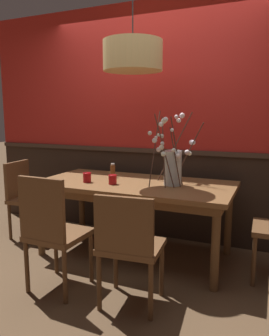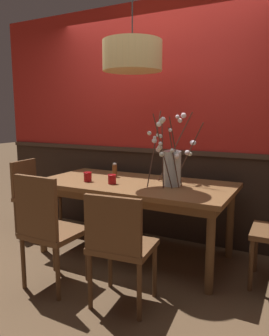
{
  "view_description": "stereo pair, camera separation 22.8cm",
  "coord_description": "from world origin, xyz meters",
  "px_view_note": "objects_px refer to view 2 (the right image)",
  "views": [
    {
      "loc": [
        1.26,
        -2.9,
        1.42
      ],
      "look_at": [
        0.0,
        0.0,
        0.9
      ],
      "focal_mm": 34.8,
      "sensor_mm": 36.0,
      "label": 1
    },
    {
      "loc": [
        1.46,
        -2.8,
        1.42
      ],
      "look_at": [
        0.0,
        0.0,
        0.9
      ],
      "focal_mm": 34.8,
      "sensor_mm": 36.0,
      "label": 2
    }
  ],
  "objects_px": {
    "chair_near_side_left": "(48,226)",
    "chair_far_side_left": "(149,187)",
    "condiment_bottle": "(115,170)",
    "candle_holder_nearer_edge": "(112,179)",
    "chair_near_side_right": "(119,243)",
    "chair_far_side_right": "(191,190)",
    "dining_table": "(135,190)",
    "vase_with_blossoms": "(172,165)",
    "candle_holder_nearer_center": "(88,177)",
    "chair_head_west_end": "(33,193)",
    "pendant_lamp": "(132,56)"
  },
  "relations": [
    {
      "from": "vase_with_blossoms",
      "to": "candle_holder_nearer_center",
      "type": "bearing_deg",
      "value": -165.07
    },
    {
      "from": "candle_holder_nearer_edge",
      "to": "condiment_bottle",
      "type": "bearing_deg",
      "value": 116.98
    },
    {
      "from": "chair_far_side_left",
      "to": "chair_near_side_right",
      "type": "relative_size",
      "value": 0.99
    },
    {
      "from": "chair_far_side_right",
      "to": "candle_holder_nearer_edge",
      "type": "height_order",
      "value": "chair_far_side_right"
    },
    {
      "from": "chair_far_side_right",
      "to": "dining_table",
      "type": "bearing_deg",
      "value": -108.22
    },
    {
      "from": "condiment_bottle",
      "to": "chair_near_side_right",
      "type": "bearing_deg",
      "value": -57.5
    },
    {
      "from": "condiment_bottle",
      "to": "pendant_lamp",
      "type": "distance_m",
      "value": 1.19
    },
    {
      "from": "chair_near_side_right",
      "to": "chair_far_side_right",
      "type": "bearing_deg",
      "value": 91.08
    },
    {
      "from": "chair_near_side_left",
      "to": "chair_far_side_left",
      "type": "distance_m",
      "value": 1.82
    },
    {
      "from": "chair_near_side_right",
      "to": "vase_with_blossoms",
      "type": "height_order",
      "value": "vase_with_blossoms"
    },
    {
      "from": "candle_holder_nearer_center",
      "to": "chair_far_side_right",
      "type": "bearing_deg",
      "value": 56.31
    },
    {
      "from": "chair_far_side_left",
      "to": "chair_near_side_right",
      "type": "height_order",
      "value": "chair_near_side_right"
    },
    {
      "from": "chair_far_side_right",
      "to": "chair_near_side_left",
      "type": "relative_size",
      "value": 0.95
    },
    {
      "from": "chair_far_side_left",
      "to": "chair_near_side_right",
      "type": "xyz_separation_m",
      "value": [
        0.6,
        -1.78,
        0.01
      ]
    },
    {
      "from": "candle_holder_nearer_center",
      "to": "pendant_lamp",
      "type": "xyz_separation_m",
      "value": [
        0.44,
        0.13,
        1.14
      ]
    },
    {
      "from": "chair_near_side_right",
      "to": "condiment_bottle",
      "type": "relative_size",
      "value": 5.85
    },
    {
      "from": "vase_with_blossoms",
      "to": "condiment_bottle",
      "type": "height_order",
      "value": "vase_with_blossoms"
    },
    {
      "from": "candle_holder_nearer_edge",
      "to": "chair_far_side_right",
      "type": "bearing_deg",
      "value": 67.06
    },
    {
      "from": "chair_near_side_right",
      "to": "chair_head_west_end",
      "type": "distance_m",
      "value": 1.92
    },
    {
      "from": "chair_near_side_right",
      "to": "chair_head_west_end",
      "type": "xyz_separation_m",
      "value": [
        -1.71,
        0.87,
        -0.01
      ]
    },
    {
      "from": "chair_near_side_right",
      "to": "candle_holder_nearer_edge",
      "type": "distance_m",
      "value": 0.91
    },
    {
      "from": "candle_holder_nearer_edge",
      "to": "candle_holder_nearer_center",
      "type": "bearing_deg",
      "value": -176.27
    },
    {
      "from": "candle_holder_nearer_center",
      "to": "candle_holder_nearer_edge",
      "type": "relative_size",
      "value": 1.04
    },
    {
      "from": "dining_table",
      "to": "condiment_bottle",
      "type": "bearing_deg",
      "value": 154.29
    },
    {
      "from": "dining_table",
      "to": "chair_far_side_right",
      "type": "height_order",
      "value": "chair_far_side_right"
    },
    {
      "from": "chair_far_side_left",
      "to": "vase_with_blossoms",
      "type": "xyz_separation_m",
      "value": [
        0.64,
        -0.88,
        0.46
      ]
    },
    {
      "from": "dining_table",
      "to": "chair_far_side_left",
      "type": "relative_size",
      "value": 2.22
    },
    {
      "from": "chair_near_side_right",
      "to": "chair_near_side_left",
      "type": "bearing_deg",
      "value": -176.8
    },
    {
      "from": "chair_far_side_right",
      "to": "chair_far_side_left",
      "type": "distance_m",
      "value": 0.56
    },
    {
      "from": "chair_far_side_right",
      "to": "chair_near_side_left",
      "type": "bearing_deg",
      "value": -108.58
    },
    {
      "from": "chair_near_side_left",
      "to": "chair_head_west_end",
      "type": "bearing_deg",
      "value": 139.5
    },
    {
      "from": "chair_far_side_left",
      "to": "candle_holder_nearer_edge",
      "type": "xyz_separation_m",
      "value": [
        0.11,
        -1.08,
        0.31
      ]
    },
    {
      "from": "chair_head_west_end",
      "to": "chair_far_side_left",
      "type": "bearing_deg",
      "value": 39.27
    },
    {
      "from": "chair_near_side_right",
      "to": "pendant_lamp",
      "type": "xyz_separation_m",
      "value": [
        -0.33,
        0.81,
        1.44
      ]
    },
    {
      "from": "condiment_bottle",
      "to": "pendant_lamp",
      "type": "height_order",
      "value": "pendant_lamp"
    },
    {
      "from": "chair_far_side_left",
      "to": "candle_holder_nearer_edge",
      "type": "distance_m",
      "value": 1.13
    },
    {
      "from": "chair_near_side_left",
      "to": "dining_table",
      "type": "bearing_deg",
      "value": 71.06
    },
    {
      "from": "chair_far_side_left",
      "to": "candle_holder_nearer_center",
      "type": "bearing_deg",
      "value": -98.65
    },
    {
      "from": "chair_head_west_end",
      "to": "condiment_bottle",
      "type": "bearing_deg",
      "value": 8.27
    },
    {
      "from": "chair_far_side_left",
      "to": "condiment_bottle",
      "type": "xyz_separation_m",
      "value": [
        -0.06,
        -0.76,
        0.33
      ]
    },
    {
      "from": "chair_near_side_left",
      "to": "chair_far_side_left",
      "type": "relative_size",
      "value": 1.11
    },
    {
      "from": "dining_table",
      "to": "vase_with_blossoms",
      "type": "distance_m",
      "value": 0.47
    },
    {
      "from": "chair_far_side_right",
      "to": "chair_near_side_right",
      "type": "xyz_separation_m",
      "value": [
        0.03,
        -1.78,
        -0.02
      ]
    },
    {
      "from": "chair_near_side_left",
      "to": "chair_head_west_end",
      "type": "xyz_separation_m",
      "value": [
        -1.07,
        0.91,
        -0.04
      ]
    },
    {
      "from": "chair_far_side_right",
      "to": "candle_holder_nearer_center",
      "type": "height_order",
      "value": "chair_far_side_right"
    },
    {
      "from": "chair_near_side_right",
      "to": "candle_holder_nearer_edge",
      "type": "relative_size",
      "value": 9.45
    },
    {
      "from": "chair_near_side_right",
      "to": "condiment_bottle",
      "type": "xyz_separation_m",
      "value": [
        -0.65,
        1.03,
        0.32
      ]
    },
    {
      "from": "chair_near_side_left",
      "to": "condiment_bottle",
      "type": "bearing_deg",
      "value": 90.5
    },
    {
      "from": "dining_table",
      "to": "vase_with_blossoms",
      "type": "relative_size",
      "value": 2.74
    },
    {
      "from": "dining_table",
      "to": "chair_near_side_left",
      "type": "relative_size",
      "value": 2.0
    }
  ]
}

